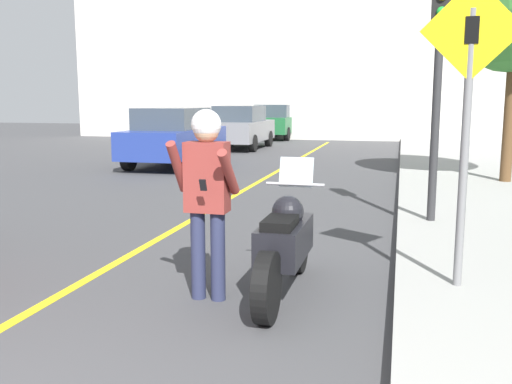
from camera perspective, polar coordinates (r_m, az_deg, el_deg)
name	(u,v)px	position (r m, az deg, el deg)	size (l,w,h in m)	color
road_center_line	(179,227)	(8.69, -7.75, -3.52)	(0.12, 36.00, 0.01)	yellow
building_backdrop	(348,48)	(28.08, 9.17, 14.05)	(28.00, 1.20, 8.67)	beige
motorcycle	(285,244)	(5.62, 2.92, -5.22)	(0.62, 2.17, 1.30)	black
person_biker	(207,183)	(5.35, -4.95, 0.86)	(0.59, 0.49, 1.82)	#282D4C
crossing_sign	(467,106)	(5.61, 20.38, 8.03)	(0.91, 0.08, 2.83)	slate
traffic_light	(439,48)	(8.67, 17.86, 13.54)	(0.26, 0.30, 3.56)	#2D2D30
parked_car_blue	(174,137)	(16.66, -8.18, 5.50)	(1.88, 4.20, 1.68)	black
parked_car_grey	(241,127)	(22.52, -1.55, 6.53)	(1.88, 4.20, 1.68)	black
parked_car_green	(276,121)	(28.35, 1.96, 7.07)	(1.88, 4.20, 1.68)	black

